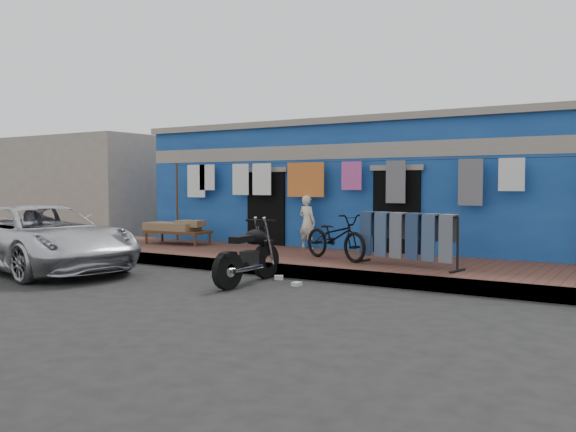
% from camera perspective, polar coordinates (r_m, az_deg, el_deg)
% --- Properties ---
extents(ground, '(80.00, 80.00, 0.00)m').
position_cam_1_polar(ground, '(10.62, -5.78, -6.69)').
color(ground, black).
rests_on(ground, ground).
extents(sidewalk, '(28.00, 3.00, 0.25)m').
position_cam_1_polar(sidewalk, '(13.07, 2.33, -4.30)').
color(sidewalk, brown).
rests_on(sidewalk, ground).
extents(curb, '(28.00, 0.10, 0.25)m').
position_cam_1_polar(curb, '(11.84, -1.16, -5.06)').
color(curb, gray).
rests_on(curb, ground).
extents(building, '(12.20, 5.20, 3.36)m').
position_cam_1_polar(building, '(16.55, 9.21, 2.62)').
color(building, navy).
rests_on(building, ground).
extents(neighbor_left, '(6.00, 5.00, 3.40)m').
position_cam_1_polar(neighbor_left, '(23.16, -16.75, 2.66)').
color(neighbor_left, '#9E9384').
rests_on(neighbor_left, ground).
extents(clothesline, '(10.06, 0.06, 2.10)m').
position_cam_1_polar(clothesline, '(14.36, 2.65, 3.10)').
color(clothesline, brown).
rests_on(clothesline, sidewalk).
extents(car, '(5.28, 3.10, 1.40)m').
position_cam_1_polar(car, '(13.52, -22.03, -1.82)').
color(car, silver).
rests_on(car, ground).
extents(seated_person, '(0.50, 0.38, 1.26)m').
position_cam_1_polar(seated_person, '(14.45, 1.80, -0.58)').
color(seated_person, beige).
rests_on(seated_person, sidewalk).
extents(bicycle, '(1.88, 1.26, 1.15)m').
position_cam_1_polar(bicycle, '(12.38, 4.48, -1.45)').
color(bicycle, black).
rests_on(bicycle, sidewalk).
extents(motorcycle, '(0.99, 1.87, 1.13)m').
position_cam_1_polar(motorcycle, '(10.94, -3.78, -3.42)').
color(motorcycle, black).
rests_on(motorcycle, ground).
extents(charpoy, '(1.87, 1.07, 0.59)m').
position_cam_1_polar(charpoy, '(15.82, -10.27, -1.54)').
color(charpoy, brown).
rests_on(charpoy, sidewalk).
extents(jeans_rack, '(2.32, 1.23, 1.04)m').
position_cam_1_polar(jeans_rack, '(11.54, 11.07, -2.11)').
color(jeans_rack, black).
rests_on(jeans_rack, sidewalk).
extents(litter_a, '(0.19, 0.17, 0.07)m').
position_cam_1_polar(litter_a, '(12.16, -6.77, -5.30)').
color(litter_a, silver).
rests_on(litter_a, ground).
extents(litter_b, '(0.21, 0.20, 0.08)m').
position_cam_1_polar(litter_b, '(11.41, -0.87, -5.79)').
color(litter_b, silver).
rests_on(litter_b, ground).
extents(litter_c, '(0.14, 0.17, 0.07)m').
position_cam_1_polar(litter_c, '(10.73, 0.82, -6.39)').
color(litter_c, silver).
rests_on(litter_c, ground).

